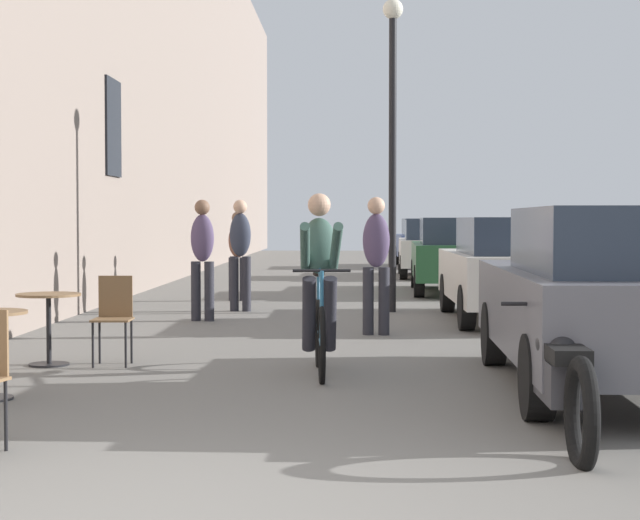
{
  "coord_description": "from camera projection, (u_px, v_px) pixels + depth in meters",
  "views": [
    {
      "loc": [
        0.96,
        -4.82,
        1.46
      ],
      "look_at": [
        0.49,
        11.75,
        0.82
      ],
      "focal_mm": 58.85,
      "sensor_mm": 36.0,
      "label": 1
    }
  ],
  "objects": [
    {
      "name": "cafe_table_far",
      "position": [
        49.0,
        313.0,
        10.45
      ],
      "size": [
        0.64,
        0.64,
        0.72
      ],
      "color": "black",
      "rests_on": "ground_plane"
    },
    {
      "name": "cafe_chair_far_toward_street",
      "position": [
        114.0,
        313.0,
        10.51
      ],
      "size": [
        0.39,
        0.39,
        0.89
      ],
      "color": "black",
      "rests_on": "ground_plane"
    },
    {
      "name": "pedestrian_mid",
      "position": [
        202.0,
        253.0,
        15.0
      ],
      "size": [
        0.37,
        0.29,
        1.74
      ],
      "color": "#26262D",
      "rests_on": "ground_plane"
    },
    {
      "name": "parked_car_fourth",
      "position": [
        433.0,
        247.0,
        26.58
      ],
      "size": [
        1.83,
        4.12,
        1.45
      ],
      "color": "beige",
      "rests_on": "ground_plane"
    },
    {
      "name": "cyclist_on_bicycle",
      "position": [
        320.0,
        288.0,
        9.98
      ],
      "size": [
        0.52,
        1.76,
        1.74
      ],
      "color": "black",
      "rests_on": "ground_plane"
    },
    {
      "name": "pedestrian_furthest",
      "position": [
        238.0,
        251.0,
        18.76
      ],
      "size": [
        0.35,
        0.25,
        1.6
      ],
      "color": "#26262D",
      "rests_on": "ground_plane"
    },
    {
      "name": "building_facade_left",
      "position": [
        104.0,
        4.0,
        18.77
      ],
      "size": [
        0.54,
        68.0,
        10.63
      ],
      "color": "gray",
      "rests_on": "ground_plane"
    },
    {
      "name": "street_lamp",
      "position": [
        393.0,
        114.0,
        16.4
      ],
      "size": [
        0.32,
        0.32,
        4.9
      ],
      "color": "black",
      "rests_on": "ground_plane"
    },
    {
      "name": "parked_car_third",
      "position": [
        458.0,
        254.0,
        20.75
      ],
      "size": [
        1.91,
        4.26,
        1.49
      ],
      "color": "#23512D",
      "rests_on": "ground_plane"
    },
    {
      "name": "parked_car_nearest",
      "position": [
        613.0,
        297.0,
        8.84
      ],
      "size": [
        1.95,
        4.43,
        1.56
      ],
      "color": "#595960",
      "rests_on": "ground_plane"
    },
    {
      "name": "parked_motorcycle",
      "position": [
        560.0,
        379.0,
        6.93
      ],
      "size": [
        0.62,
        2.15,
        0.92
      ],
      "color": "black",
      "rests_on": "ground_plane"
    },
    {
      "name": "pedestrian_near",
      "position": [
        376.0,
        257.0,
        13.19
      ],
      "size": [
        0.36,
        0.27,
        1.74
      ],
      "color": "#26262D",
      "rests_on": "ground_plane"
    },
    {
      "name": "pedestrian_far",
      "position": [
        240.0,
        248.0,
        16.6
      ],
      "size": [
        0.37,
        0.28,
        1.77
      ],
      "color": "#26262D",
      "rests_on": "ground_plane"
    },
    {
      "name": "parked_car_fifth",
      "position": [
        426.0,
        242.0,
        32.13
      ],
      "size": [
        1.78,
        4.18,
        1.48
      ],
      "color": "#384C84",
      "rests_on": "ground_plane"
    },
    {
      "name": "parked_car_second",
      "position": [
        512.0,
        268.0,
        14.95
      ],
      "size": [
        1.78,
        4.18,
        1.49
      ],
      "color": "beige",
      "rests_on": "ground_plane"
    }
  ]
}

